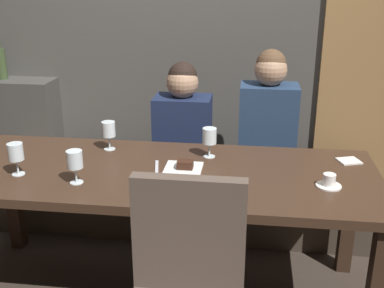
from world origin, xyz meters
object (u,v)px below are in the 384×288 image
diner_bearded (268,117)px  wine_glass_near_left (109,130)px  wine_bottle_pale_label (1,62)px  espresso_cup (329,182)px  dining_table (162,186)px  fork_on_table (157,167)px  wine_glass_end_left (16,153)px  banquette_bench (182,199)px  dessert_plate (184,167)px  wine_glass_center_front (75,160)px  wine_glass_far_right (209,137)px  diner_redhead (183,121)px

diner_bearded → wine_glass_near_left: (-0.90, -0.46, 0.03)m
wine_bottle_pale_label → espresso_cup: 2.50m
espresso_cup → dining_table: bearing=173.4°
fork_on_table → espresso_cup: bearing=-19.1°
wine_glass_end_left → fork_on_table: (0.67, 0.18, -0.11)m
banquette_bench → diner_bearded: size_ratio=3.11×
wine_glass_end_left → espresso_cup: 1.52m
dessert_plate → fork_on_table: size_ratio=1.12×
diner_bearded → wine_glass_center_front: diner_bearded is taller
wine_glass_end_left → diner_bearded: bearing=34.8°
wine_glass_far_right → diner_redhead: bearing=114.8°
dining_table → dessert_plate: (0.11, 0.02, 0.10)m
espresso_cup → fork_on_table: size_ratio=0.71×
diner_bearded → espresso_cup: size_ratio=6.71×
wine_glass_center_front → wine_glass_end_left: 0.33m
dining_table → diner_bearded: 0.92m
wine_glass_center_front → espresso_cup: wine_glass_center_front is taller
fork_on_table → dining_table: bearing=-55.5°
espresso_cup → dessert_plate: espresso_cup is taller
fork_on_table → wine_bottle_pale_label: bearing=132.2°
banquette_bench → diner_redhead: diner_redhead is taller
diner_redhead → wine_glass_center_front: size_ratio=4.40×
espresso_cup → wine_glass_near_left: bearing=163.2°
fork_on_table → diner_bearded: bearing=39.3°
wine_glass_near_left → dessert_plate: bearing=-27.4°
wine_bottle_pale_label → wine_glass_center_front: 1.63m
diner_bearded → fork_on_table: size_ratio=4.74×
dining_table → wine_bottle_pale_label: 1.79m
wine_glass_far_right → wine_glass_center_front: bearing=-144.8°
wine_glass_near_left → fork_on_table: (0.32, -0.23, -0.11)m
wine_glass_far_right → banquette_bench: bearing=115.0°
wine_glass_center_front → espresso_cup: bearing=5.3°
wine_glass_near_left → wine_bottle_pale_label: bearing=142.6°
diner_redhead → wine_glass_far_right: size_ratio=4.40×
fork_on_table → wine_glass_far_right: bearing=25.5°
diner_bearded → wine_glass_far_right: 0.60m
wine_bottle_pale_label → dessert_plate: bearing=-34.6°
diner_redhead → dessert_plate: (0.11, -0.67, -0.04)m
diner_redhead → dining_table: bearing=-90.7°
banquette_bench → diner_redhead: (0.01, -0.02, 0.56)m
wine_bottle_pale_label → espresso_cup: wine_bottle_pale_label is taller
wine_glass_near_left → wine_glass_end_left: size_ratio=1.00×
banquette_bench → wine_glass_center_front: size_ratio=15.24×
wine_bottle_pale_label → wine_glass_near_left: wine_bottle_pale_label is taller
diner_redhead → fork_on_table: 0.66m
espresso_cup → fork_on_table: (-0.85, 0.12, -0.02)m
espresso_cup → dessert_plate: bearing=170.9°
banquette_bench → diner_bearded: bearing=2.2°
wine_glass_end_left → espresso_cup: size_ratio=1.37×
wine_glass_near_left → wine_glass_center_front: 0.47m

